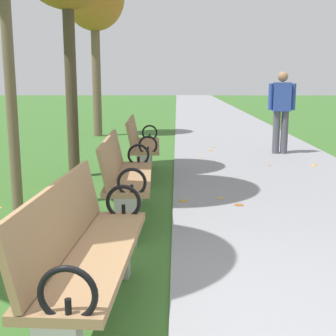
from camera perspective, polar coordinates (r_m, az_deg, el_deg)
The scene contains 7 objects.
paved_walkway at distance 20.59m, azimuth 5.32°, elevation 6.78°, with size 3.10×44.00×0.02m, color gray.
park_bench_1 at distance 2.85m, azimuth -10.22°, elevation -10.18°, with size 0.54×1.62×0.90m.
park_bench_2 at distance 4.91m, azimuth -5.32°, elevation -1.03°, with size 0.54×1.62×0.90m.
park_bench_3 at distance 7.22m, azimuth -3.26°, elevation 2.85°, with size 0.54×1.62×0.90m.
tree_4 at distance 12.56m, azimuth -9.09°, elevation 19.85°, with size 1.53×1.53×4.39m.
pedestrian_walking at distance 9.49m, azimuth 13.83°, elevation 7.19°, with size 0.53×0.25×1.62m.
scattered_leaves at distance 6.11m, azimuth 6.88°, elevation -3.16°, with size 4.66×8.65×0.02m.
Camera 1 is at (0.04, -2.48, 1.50)m, focal length 49.36 mm.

